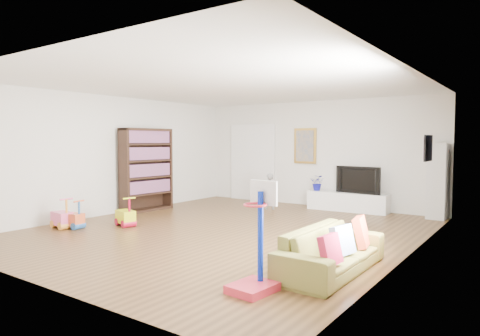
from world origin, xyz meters
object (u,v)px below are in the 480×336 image
Objects in this scene: media_console at (348,202)px; basketball_hoop at (253,237)px; bookshelf at (146,170)px; sofa at (332,250)px.

media_console is 1.54× the size of basketball_hoop.
bookshelf is at bearing 154.12° from basketball_hoop.
sofa is at bearing 76.26° from basketball_hoop.
sofa is 1.54× the size of basketball_hoop.
media_console is 6.06m from basketball_hoop.
bookshelf is 1.59× the size of basketball_hoop.
media_console is 0.96× the size of bookshelf.
media_console is at bearing 38.82° from bookshelf.
bookshelf reaches higher than media_console.
basketball_hoop is (5.14, -3.17, -0.37)m from bookshelf.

